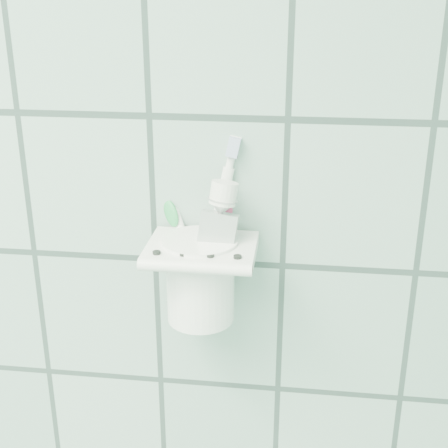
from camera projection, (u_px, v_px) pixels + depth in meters
name	position (u px, v px, depth m)	size (l,w,h in m)	color
holder_bracket	(202.00, 250.00, 0.65)	(0.11, 0.10, 0.04)	white
cup	(200.00, 276.00, 0.67)	(0.08, 0.08, 0.09)	white
toothbrush_pink	(206.00, 215.00, 0.64)	(0.09, 0.09, 0.22)	white
toothbrush_blue	(207.00, 217.00, 0.66)	(0.04, 0.06, 0.21)	white
toothbrush_orange	(197.00, 223.00, 0.67)	(0.04, 0.03, 0.19)	white
toothpaste_tube	(204.00, 243.00, 0.64)	(0.05, 0.04, 0.16)	silver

